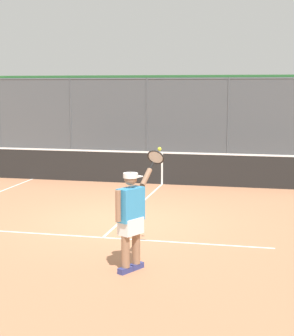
# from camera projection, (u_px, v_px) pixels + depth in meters

# --- Properties ---
(ground_plane) EXTENTS (60.00, 60.00, 0.00)m
(ground_plane) POSITION_uv_depth(u_px,v_px,m) (121.00, 221.00, 11.64)
(ground_plane) COLOR #B27551
(court_line_markings) EXTENTS (8.26, 10.67, 0.01)m
(court_line_markings) POSITION_uv_depth(u_px,v_px,m) (99.00, 241.00, 10.13)
(court_line_markings) COLOR white
(court_line_markings) RESTS_ON ground
(fence_backdrop) EXTENTS (18.29, 1.37, 3.26)m
(fence_backdrop) POSITION_uv_depth(u_px,v_px,m) (189.00, 118.00, 20.96)
(fence_backdrop) COLOR #474C51
(fence_backdrop) RESTS_ON ground
(tennis_net) EXTENTS (10.61, 0.09, 1.07)m
(tennis_net) POSITION_uv_depth(u_px,v_px,m) (162.00, 168.00, 15.95)
(tennis_net) COLOR #2D2D2D
(tennis_net) RESTS_ON ground
(tennis_player) EXTENTS (0.58, 1.30, 1.85)m
(tennis_player) POSITION_uv_depth(u_px,v_px,m) (131.00, 214.00, 8.40)
(tennis_player) COLOR navy
(tennis_player) RESTS_ON ground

